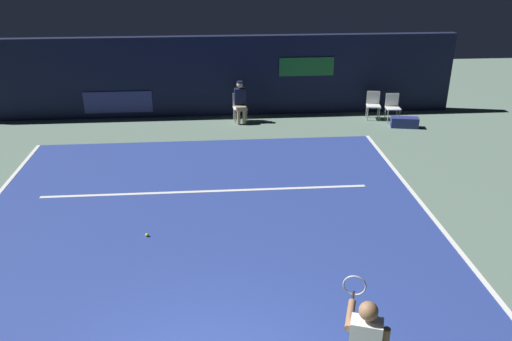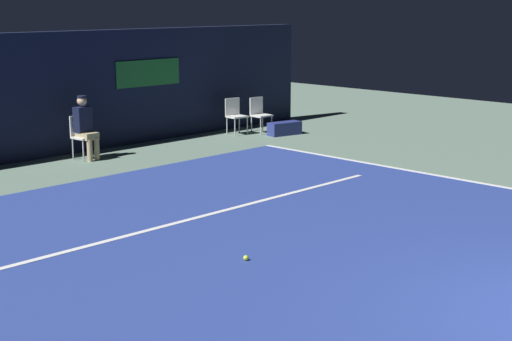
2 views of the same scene
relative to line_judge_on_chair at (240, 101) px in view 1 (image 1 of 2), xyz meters
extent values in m
plane|color=slate|center=(-1.07, -6.84, -0.69)|extent=(31.33, 31.33, 0.00)
cube|color=navy|center=(-1.07, -6.84, -0.68)|extent=(9.68, 10.37, 0.01)
cube|color=white|center=(3.72, -6.84, -0.67)|extent=(0.10, 10.37, 0.01)
cube|color=white|center=(-1.07, -5.03, -0.67)|extent=(7.55, 0.10, 0.01)
cube|color=#141933|center=(-1.07, 0.86, 0.61)|extent=(16.43, 0.30, 2.60)
cube|color=navy|center=(-3.95, 0.70, -0.14)|extent=(2.20, 0.04, 0.70)
cube|color=#1E6B2D|center=(2.22, 0.70, 0.91)|extent=(1.80, 0.04, 0.60)
cube|color=white|center=(0.83, -11.43, 0.51)|extent=(0.41, 0.33, 0.56)
sphere|color=#8C6647|center=(0.83, -11.43, 0.93)|extent=(0.22, 0.22, 0.22)
cylinder|color=#8C6647|center=(0.72, -11.16, 0.66)|extent=(0.25, 0.50, 0.09)
cylinder|color=black|center=(0.82, -10.87, 0.66)|extent=(0.13, 0.29, 0.03)
torus|color=#B2B2B7|center=(0.91, -10.61, 0.66)|extent=(0.29, 0.12, 0.30)
cube|color=white|center=(0.00, 0.01, -0.23)|extent=(0.47, 0.44, 0.04)
cube|color=white|center=(-0.02, 0.21, 0.00)|extent=(0.42, 0.06, 0.42)
cylinder|color=#B2B2B7|center=(-0.17, -0.17, -0.46)|extent=(0.03, 0.03, 0.46)
cylinder|color=#B2B2B7|center=(0.20, -0.14, -0.46)|extent=(0.03, 0.03, 0.46)
cylinder|color=#B2B2B7|center=(-0.20, 0.17, -0.46)|extent=(0.03, 0.03, 0.46)
cylinder|color=#B2B2B7|center=(0.17, 0.20, -0.46)|extent=(0.03, 0.03, 0.46)
cube|color=tan|center=(0.01, -0.07, -0.19)|extent=(0.35, 0.43, 0.14)
cylinder|color=tan|center=(-0.07, -0.25, -0.46)|extent=(0.11, 0.11, 0.46)
cylinder|color=tan|center=(0.11, -0.24, -0.46)|extent=(0.11, 0.11, 0.46)
cube|color=#141933|center=(0.00, 0.05, 0.14)|extent=(0.36, 0.25, 0.52)
sphere|color=#DBAD89|center=(0.00, 0.05, 0.52)|extent=(0.20, 0.20, 0.20)
cylinder|color=#141933|center=(0.00, 0.05, 0.61)|extent=(0.19, 0.19, 0.04)
cube|color=white|center=(4.89, -0.35, -0.25)|extent=(0.46, 0.43, 0.04)
cube|color=white|center=(4.90, -0.15, -0.02)|extent=(0.42, 0.05, 0.42)
cylinder|color=#B2B2B7|center=(4.69, -0.51, -0.47)|extent=(0.03, 0.03, 0.44)
cylinder|color=#B2B2B7|center=(5.06, -0.53, -0.47)|extent=(0.03, 0.03, 0.44)
cylinder|color=#B2B2B7|center=(4.71, -0.17, -0.47)|extent=(0.03, 0.03, 0.44)
cylinder|color=#B2B2B7|center=(5.08, -0.19, -0.47)|extent=(0.03, 0.03, 0.44)
cube|color=white|center=(4.34, -0.04, -0.25)|extent=(0.50, 0.46, 0.04)
cube|color=white|center=(4.37, 0.16, -0.02)|extent=(0.42, 0.09, 0.42)
cylinder|color=#B2B2B7|center=(4.13, -0.18, -0.47)|extent=(0.03, 0.03, 0.44)
cylinder|color=#B2B2B7|center=(4.49, -0.24, -0.47)|extent=(0.03, 0.03, 0.44)
cylinder|color=#B2B2B7|center=(4.18, 0.15, -0.47)|extent=(0.03, 0.03, 0.44)
cylinder|color=#B2B2B7|center=(4.55, 0.10, -0.47)|extent=(0.03, 0.03, 0.44)
sphere|color=#CCE033|center=(-2.22, -6.94, -0.64)|extent=(0.07, 0.07, 0.07)
cube|color=navy|center=(5.09, -0.93, -0.53)|extent=(0.89, 0.48, 0.32)
camera|label=1|loc=(-0.78, -15.91, 4.69)|focal=36.37mm
camera|label=2|loc=(-8.73, -13.51, 2.52)|focal=54.11mm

